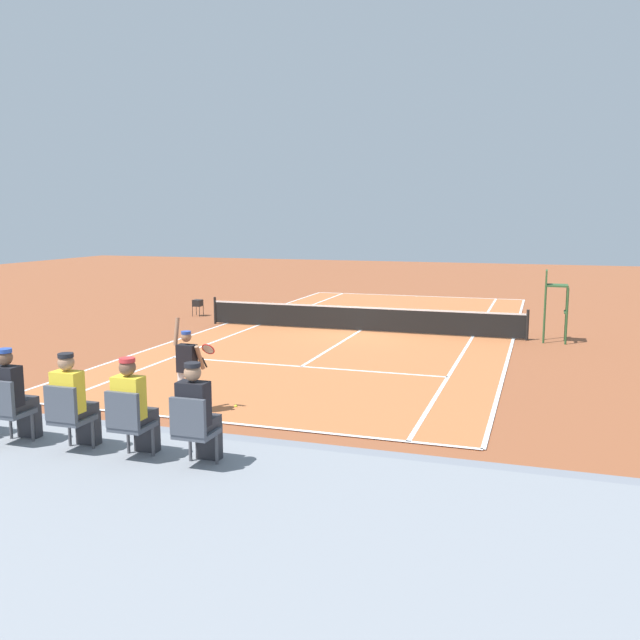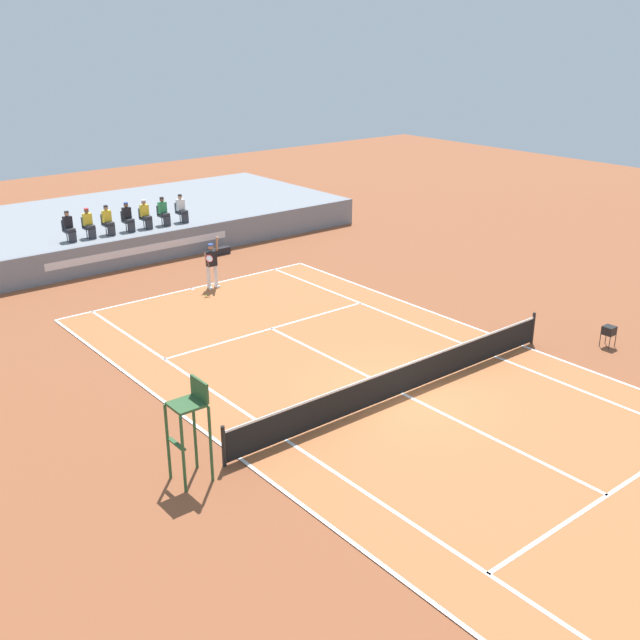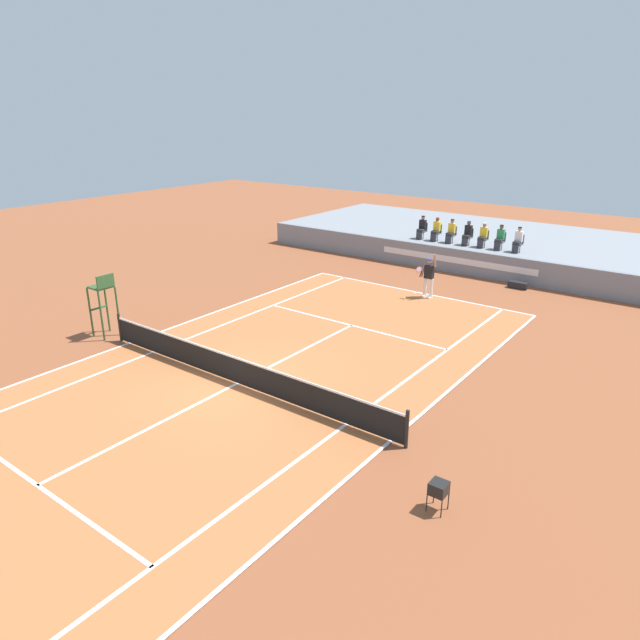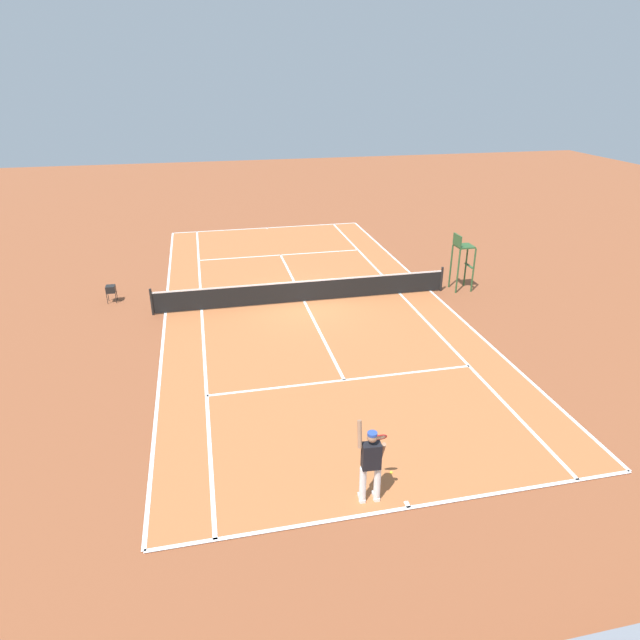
# 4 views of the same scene
# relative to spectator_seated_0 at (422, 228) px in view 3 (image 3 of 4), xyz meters

# --- Properties ---
(ground_plane) EXTENTS (80.00, 80.00, 0.00)m
(ground_plane) POSITION_rel_spectator_seated_0_xyz_m (2.62, -17.26, -1.91)
(ground_plane) COLOR brown
(court) EXTENTS (11.08, 23.88, 0.03)m
(court) POSITION_rel_spectator_seated_0_xyz_m (2.62, -17.26, -1.90)
(court) COLOR #B76638
(court) RESTS_ON ground
(net) EXTENTS (11.98, 0.10, 1.07)m
(net) POSITION_rel_spectator_seated_0_xyz_m (2.62, -17.26, -1.38)
(net) COLOR black
(net) RESTS_ON ground
(barrier_wall) EXTENTS (24.34, 0.25, 1.29)m
(barrier_wall) POSITION_rel_spectator_seated_0_xyz_m (2.62, -1.09, -1.26)
(barrier_wall) COLOR gray
(barrier_wall) RESTS_ON ground
(bleacher_platform) EXTENTS (24.34, 9.86, 1.29)m
(bleacher_platform) POSITION_rel_spectator_seated_0_xyz_m (2.62, 3.96, -1.26)
(bleacher_platform) COLOR gray
(bleacher_platform) RESTS_ON ground
(spectator_seated_0) EXTENTS (0.44, 0.60, 1.26)m
(spectator_seated_0) POSITION_rel_spectator_seated_0_xyz_m (0.00, 0.00, 0.00)
(spectator_seated_0) COLOR #474C56
(spectator_seated_0) RESTS_ON bleacher_platform
(spectator_seated_1) EXTENTS (0.44, 0.60, 1.26)m
(spectator_seated_1) POSITION_rel_spectator_seated_0_xyz_m (0.87, 0.00, 0.00)
(spectator_seated_1) COLOR #474C56
(spectator_seated_1) RESTS_ON bleacher_platform
(spectator_seated_2) EXTENTS (0.44, 0.60, 1.26)m
(spectator_seated_2) POSITION_rel_spectator_seated_0_xyz_m (1.74, 0.00, 0.00)
(spectator_seated_2) COLOR #474C56
(spectator_seated_2) RESTS_ON bleacher_platform
(spectator_seated_3) EXTENTS (0.44, 0.60, 1.26)m
(spectator_seated_3) POSITION_rel_spectator_seated_0_xyz_m (2.67, 0.00, 0.00)
(spectator_seated_3) COLOR #474C56
(spectator_seated_3) RESTS_ON bleacher_platform
(spectator_seated_4) EXTENTS (0.44, 0.60, 1.26)m
(spectator_seated_4) POSITION_rel_spectator_seated_0_xyz_m (3.52, 0.00, 0.00)
(spectator_seated_4) COLOR #474C56
(spectator_seated_4) RESTS_ON bleacher_platform
(spectator_seated_5) EXTENTS (0.44, 0.60, 1.26)m
(spectator_seated_5) POSITION_rel_spectator_seated_0_xyz_m (4.42, 0.00, 0.00)
(spectator_seated_5) COLOR #474C56
(spectator_seated_5) RESTS_ON bleacher_platform
(spectator_seated_6) EXTENTS (0.44, 0.60, 1.26)m
(spectator_seated_6) POSITION_rel_spectator_seated_0_xyz_m (5.35, 0.00, 0.00)
(spectator_seated_6) COLOR #474C56
(spectator_seated_6) RESTS_ON bleacher_platform
(tennis_player) EXTENTS (0.78, 0.62, 2.08)m
(tennis_player) POSITION_rel_spectator_seated_0_xyz_m (3.38, -5.79, -0.91)
(tennis_player) COLOR white
(tennis_player) RESTS_ON ground
(tennis_ball) EXTENTS (0.07, 0.07, 0.07)m
(tennis_ball) POSITION_rel_spectator_seated_0_xyz_m (2.62, -6.53, -1.87)
(tennis_ball) COLOR #D1E533
(tennis_ball) RESTS_ON ground
(umpire_chair) EXTENTS (0.77, 0.77, 2.44)m
(umpire_chair) POSITION_rel_spectator_seated_0_xyz_m (-4.14, -17.26, -0.35)
(umpire_chair) COLOR #2D562D
(umpire_chair) RESTS_ON ground
(equipment_bag) EXTENTS (0.90, 0.32, 0.32)m
(equipment_bag) POSITION_rel_spectator_seated_0_xyz_m (6.19, -1.89, -1.75)
(equipment_bag) COLOR black
(equipment_bag) RESTS_ON ground
(ball_hopper) EXTENTS (0.36, 0.36, 0.70)m
(ball_hopper) POSITION_rel_spectator_seated_0_xyz_m (10.25, -18.98, -1.34)
(ball_hopper) COLOR black
(ball_hopper) RESTS_ON ground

